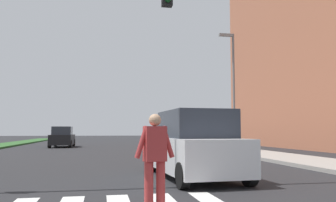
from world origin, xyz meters
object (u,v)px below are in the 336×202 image
(pedestrian_performer, at_px, (155,157))
(sedan_midblock, at_px, (62,138))
(suv_crossing, at_px, (193,146))
(street_lamp_right, at_px, (232,81))

(pedestrian_performer, distance_m, sedan_midblock, 25.05)
(pedestrian_performer, xyz_separation_m, sedan_midblock, (-4.19, 24.69, -0.13))
(sedan_midblock, bearing_deg, suv_crossing, -74.08)
(pedestrian_performer, distance_m, suv_crossing, 4.25)
(sedan_midblock, bearing_deg, pedestrian_performer, -80.36)
(pedestrian_performer, height_order, sedan_midblock, sedan_midblock)
(suv_crossing, distance_m, sedan_midblock, 21.65)
(street_lamp_right, bearing_deg, sedan_midblock, 139.03)
(sedan_midblock, bearing_deg, street_lamp_right, -40.97)
(pedestrian_performer, bearing_deg, street_lamp_right, 63.81)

